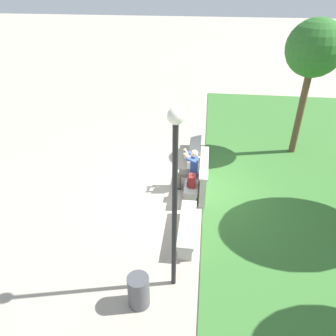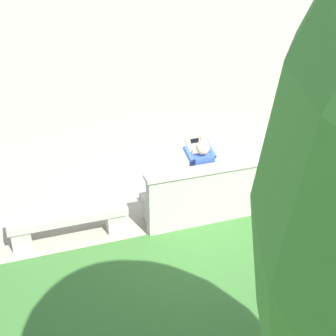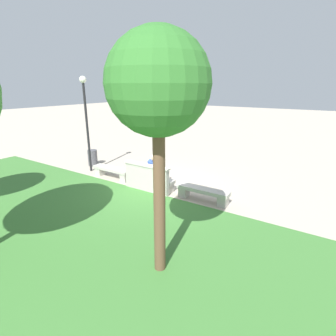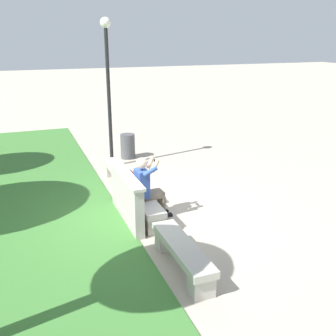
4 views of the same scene
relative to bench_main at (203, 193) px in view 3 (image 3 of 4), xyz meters
The scene contains 11 objects.
ground_plane 2.09m from the bench_main, ahead, with size 80.00×80.00×0.00m, color #B2A593.
grass_strip 4.85m from the bench_main, 64.76° to the left, with size 17.91×8.00×0.03m, color #3D7533.
bench_main is the anchor object (origin of this frame).
bench_near 2.06m from the bench_main, ahead, with size 1.78×0.40×0.45m.
bench_mid 4.13m from the bench_main, ahead, with size 1.78×0.40×0.45m.
backrest_wall_with_plaque 2.10m from the bench_main, ahead, with size 1.88×0.24×1.01m.
person_photographer 2.03m from the bench_main, ahead, with size 0.49×0.74×1.32m.
backpack 2.56m from the bench_main, ahead, with size 0.28×0.24×0.43m.
tree_behind_wall 4.94m from the bench_main, 101.94° to the left, with size 1.80×1.80×4.60m.
trash_bin 6.27m from the bench_main, ahead, with size 0.44×0.44×0.75m, color #4C4C51.
lamp_post 6.10m from the bench_main, ahead, with size 0.28×0.28×4.04m.
Camera 3 is at (-5.46, 7.31, 3.67)m, focal length 28.00 mm.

